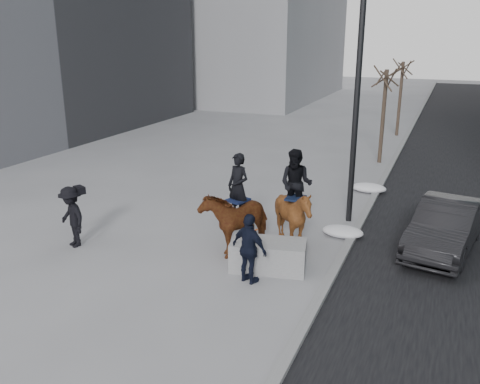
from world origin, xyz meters
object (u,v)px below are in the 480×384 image
at_px(planter, 268,255).
at_px(car_near, 445,226).
at_px(mounted_left, 236,215).
at_px(mounted_right, 294,210).

relative_size(planter, car_near, 0.45).
height_order(planter, car_near, car_near).
relative_size(car_near, mounted_left, 1.57).
relative_size(planter, mounted_left, 0.70).
relative_size(mounted_left, mounted_right, 0.96).
bearing_deg(mounted_right, mounted_left, -156.96).
distance_m(mounted_left, mounted_right, 1.60).
relative_size(car_near, mounted_right, 1.51).
distance_m(car_near, mounted_left, 5.80).
distance_m(planter, mounted_left, 1.68).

